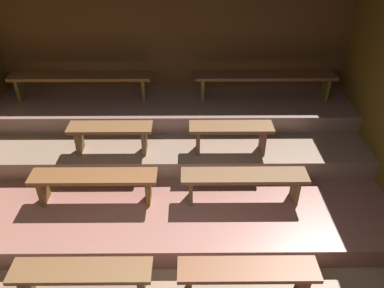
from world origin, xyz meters
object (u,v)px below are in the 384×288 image
(bench_floor_left, at_px, (82,275))
(bench_floor_right, at_px, (248,274))
(bench_middle_left, at_px, (111,132))
(bench_upper_right, at_px, (265,79))
(bench_lower_right, at_px, (244,179))
(bench_middle_right, at_px, (231,132))
(bench_lower_left, at_px, (94,180))
(bench_upper_left, at_px, (81,79))

(bench_floor_left, relative_size, bench_floor_right, 1.00)
(bench_middle_left, relative_size, bench_upper_right, 0.51)
(bench_lower_right, relative_size, bench_middle_right, 1.37)
(bench_upper_right, bearing_deg, bench_floor_right, -101.47)
(bench_middle_right, bearing_deg, bench_lower_right, -81.55)
(bench_lower_right, xyz_separation_m, bench_middle_right, (-0.11, 0.72, 0.25))
(bench_lower_left, xyz_separation_m, bench_lower_right, (1.85, 0.00, 0.00))
(bench_middle_left, bearing_deg, bench_lower_left, -98.45)
(bench_floor_right, bearing_deg, bench_upper_left, 127.15)
(bench_upper_left, xyz_separation_m, bench_upper_right, (2.90, 0.00, 0.00))
(bench_floor_left, distance_m, bench_lower_left, 1.21)
(bench_middle_right, bearing_deg, bench_middle_left, 180.00)
(bench_floor_left, bearing_deg, bench_upper_right, 52.85)
(bench_floor_left, relative_size, bench_lower_right, 0.91)
(bench_floor_left, xyz_separation_m, bench_floor_right, (1.67, 0.00, 0.00))
(bench_lower_right, relative_size, bench_upper_left, 0.71)
(bench_floor_right, distance_m, bench_upper_right, 3.18)
(bench_lower_left, distance_m, bench_upper_left, 1.99)
(bench_floor_right, bearing_deg, bench_upper_right, 78.53)
(bench_middle_left, bearing_deg, bench_lower_right, -22.52)
(bench_floor_left, distance_m, bench_upper_left, 3.18)
(bench_lower_right, height_order, bench_middle_right, bench_middle_right)
(bench_floor_left, bearing_deg, bench_floor_right, 0.00)
(bench_floor_right, xyz_separation_m, bench_upper_left, (-2.29, 3.02, 0.81))
(bench_middle_left, height_order, bench_upper_left, bench_upper_left)
(bench_floor_left, xyz_separation_m, bench_middle_left, (0.02, 1.90, 0.52))
(bench_middle_left, bearing_deg, bench_floor_left, -90.55)
(bench_middle_left, xyz_separation_m, bench_middle_right, (1.64, 0.00, 0.00))
(bench_lower_left, distance_m, bench_middle_right, 1.91)
(bench_lower_right, xyz_separation_m, bench_middle_left, (-1.75, 0.72, 0.25))
(bench_lower_left, bearing_deg, bench_floor_left, -85.67)
(bench_middle_left, relative_size, bench_middle_right, 1.00)
(bench_floor_left, distance_m, bench_upper_right, 3.87)
(bench_lower_right, height_order, bench_middle_left, bench_middle_left)
(bench_floor_left, xyz_separation_m, bench_upper_right, (2.29, 3.02, 0.81))
(bench_floor_right, relative_size, bench_middle_right, 1.25)
(bench_lower_right, bearing_deg, bench_floor_left, -146.22)
(bench_middle_right, bearing_deg, bench_upper_right, 60.50)
(bench_floor_left, xyz_separation_m, bench_lower_left, (-0.09, 1.18, 0.27))
(bench_upper_left, distance_m, bench_upper_right, 2.90)
(bench_upper_right, bearing_deg, bench_middle_left, -153.83)
(bench_lower_right, xyz_separation_m, bench_upper_right, (0.52, 1.84, 0.54))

